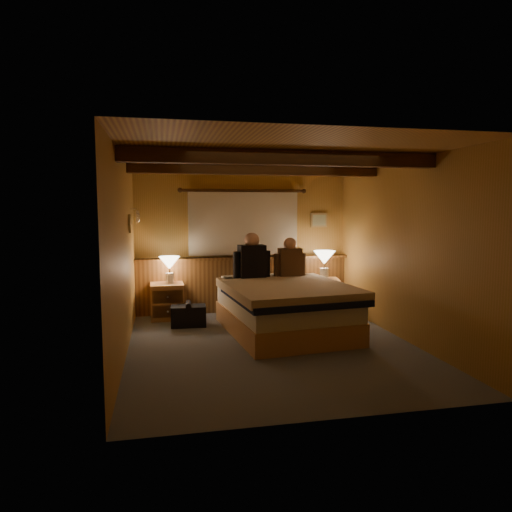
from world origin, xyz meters
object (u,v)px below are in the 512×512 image
object	(u,v)px
nightstand_left	(167,301)
person_right	(290,260)
lamp_right	(324,259)
duffel_bag	(189,315)
lamp_left	(169,264)
bed	(285,307)
nightstand_right	(322,296)
person_left	(252,259)

from	to	relation	value
nightstand_left	person_right	bearing A→B (deg)	-15.43
lamp_right	duffel_bag	xyz separation A→B (m)	(-2.27, -0.36, -0.75)
lamp_left	person_right	world-z (taller)	person_right
lamp_right	person_right	world-z (taller)	person_right
nightstand_left	duffel_bag	size ratio (longest dim) A/B	1.07
bed	lamp_left	size ratio (longest dim) A/B	5.20
nightstand_right	person_right	xyz separation A→B (m)	(-0.66, -0.31, 0.66)
nightstand_right	person_right	world-z (taller)	person_right
person_right	lamp_left	bearing A→B (deg)	164.20
lamp_left	lamp_right	distance (m)	2.53
person_right	duffel_bag	xyz separation A→B (m)	(-1.58, -0.05, -0.79)
bed	person_right	size ratio (longest dim) A/B	3.56
nightstand_right	nightstand_left	bearing A→B (deg)	-171.74
nightstand_right	lamp_left	world-z (taller)	lamp_left
lamp_left	nightstand_left	bearing A→B (deg)	-155.96
lamp_right	person_right	bearing A→B (deg)	-155.09
lamp_left	person_left	size ratio (longest dim) A/B	0.60
nightstand_left	lamp_left	bearing A→B (deg)	22.80
nightstand_left	lamp_left	size ratio (longest dim) A/B	1.33
bed	nightstand_right	world-z (taller)	bed
lamp_right	person_left	size ratio (longest dim) A/B	0.66
nightstand_left	person_right	xyz separation A→B (m)	(1.89, -0.48, 0.67)
bed	lamp_left	xyz separation A→B (m)	(-1.57, 1.20, 0.50)
nightstand_right	person_left	bearing A→B (deg)	-152.64
bed	person_left	world-z (taller)	person_left
lamp_right	lamp_left	bearing A→B (deg)	175.91
nightstand_left	nightstand_right	size ratio (longest dim) A/B	0.91
nightstand_right	person_left	world-z (taller)	person_left
lamp_right	bed	bearing A→B (deg)	-133.14
lamp_right	duffel_bag	bearing A→B (deg)	-170.90
person_right	nightstand_right	bearing A→B (deg)	24.66
lamp_left	person_right	size ratio (longest dim) A/B	0.68
person_right	duffel_bag	bearing A→B (deg)	-179.01
nightstand_left	duffel_bag	world-z (taller)	nightstand_left
bed	person_left	size ratio (longest dim) A/B	3.13
nightstand_right	person_right	bearing A→B (deg)	-142.68
lamp_left	lamp_right	world-z (taller)	lamp_right
person_right	bed	bearing A→B (deg)	-111.68
lamp_left	person_left	distance (m)	1.34
duffel_bag	person_right	bearing A→B (deg)	4.80
nightstand_right	lamp_right	xyz separation A→B (m)	(0.03, 0.01, 0.62)
person_left	nightstand_right	bearing A→B (deg)	9.55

